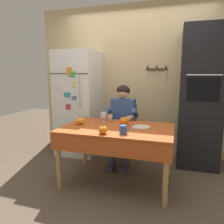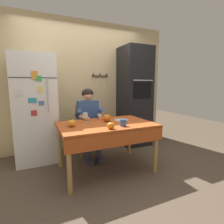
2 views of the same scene
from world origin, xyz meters
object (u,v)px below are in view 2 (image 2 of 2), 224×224
(seated_person, at_px, (89,117))
(coffee_mug, at_px, (123,123))
(serving_tray, at_px, (121,120))
(refrigerator, at_px, (36,109))
(dining_table, at_px, (107,129))
(pumpkin_small, at_px, (111,126))
(wall_oven, at_px, (134,97))
(pumpkin_medium, at_px, (72,123))
(wine_glass, at_px, (85,116))
(pumpkin_large, at_px, (107,118))
(chair_behind_person, at_px, (86,127))

(seated_person, relative_size, coffee_mug, 10.75)
(serving_tray, bearing_deg, refrigerator, 147.33)
(dining_table, relative_size, pumpkin_small, 12.41)
(dining_table, relative_size, coffee_mug, 12.09)
(serving_tray, bearing_deg, wall_oven, 48.04)
(pumpkin_medium, bearing_deg, wall_oven, 30.05)
(wall_oven, distance_m, seated_person, 1.22)
(seated_person, height_order, serving_tray, seated_person)
(refrigerator, height_order, wine_glass, refrigerator)
(pumpkin_large, bearing_deg, refrigerator, 143.36)
(dining_table, height_order, serving_tray, serving_tray)
(wall_oven, height_order, chair_behind_person, wall_oven)
(dining_table, relative_size, pumpkin_medium, 11.45)
(pumpkin_large, height_order, pumpkin_medium, pumpkin_large)
(refrigerator, xyz_separation_m, chair_behind_person, (0.86, -0.09, -0.39))
(refrigerator, distance_m, pumpkin_medium, 0.98)
(wall_oven, distance_m, coffee_mug, 1.50)
(refrigerator, relative_size, pumpkin_small, 15.96)
(wall_oven, xyz_separation_m, pumpkin_medium, (-1.57, -0.91, -0.26))
(chair_behind_person, distance_m, pumpkin_large, 0.74)
(pumpkin_medium, xyz_separation_m, pumpkin_small, (0.44, -0.34, -0.00))
(pumpkin_large, xyz_separation_m, pumpkin_small, (-0.14, -0.45, -0.01))
(wall_oven, height_order, coffee_mug, wall_oven)
(refrigerator, bearing_deg, wine_glass, -43.34)
(coffee_mug, bearing_deg, chair_behind_person, 102.57)
(wall_oven, bearing_deg, pumpkin_large, -141.27)
(wall_oven, distance_m, pumpkin_medium, 1.83)
(seated_person, xyz_separation_m, pumpkin_medium, (-0.43, -0.59, 0.05))
(pumpkin_large, distance_m, pumpkin_medium, 0.59)
(chair_behind_person, xyz_separation_m, pumpkin_medium, (-0.43, -0.78, 0.28))
(wine_glass, relative_size, serving_tray, 0.64)
(seated_person, height_order, wine_glass, seated_person)
(wine_glass, bearing_deg, coffee_mug, -49.86)
(dining_table, bearing_deg, coffee_mug, -59.63)
(pumpkin_small, bearing_deg, coffee_mug, 18.01)
(chair_behind_person, xyz_separation_m, wine_glass, (-0.18, -0.56, 0.33))
(pumpkin_medium, bearing_deg, refrigerator, 116.45)
(coffee_mug, relative_size, pumpkin_medium, 0.95)
(wine_glass, distance_m, serving_tray, 0.58)
(wine_glass, height_order, serving_tray, wine_glass)
(chair_behind_person, bearing_deg, refrigerator, 174.03)
(dining_table, distance_m, pumpkin_large, 0.20)
(pumpkin_medium, distance_m, serving_tray, 0.82)
(seated_person, distance_m, serving_tray, 0.64)
(chair_behind_person, xyz_separation_m, seated_person, (0.00, -0.19, 0.23))
(chair_behind_person, relative_size, wine_glass, 6.39)
(dining_table, relative_size, seated_person, 1.12)
(wine_glass, relative_size, pumpkin_large, 1.07)
(wall_oven, bearing_deg, refrigerator, -178.86)
(seated_person, distance_m, pumpkin_large, 0.50)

